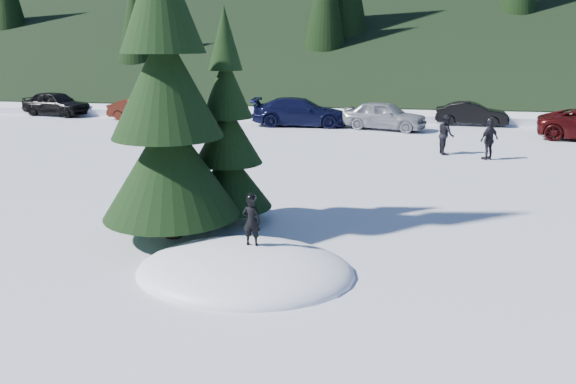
% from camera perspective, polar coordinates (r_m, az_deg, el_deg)
% --- Properties ---
extents(ground, '(200.00, 200.00, 0.00)m').
position_cam_1_polar(ground, '(11.54, -4.38, -8.13)').
color(ground, white).
rests_on(ground, ground).
extents(snow_mound, '(4.48, 3.52, 0.96)m').
position_cam_1_polar(snow_mound, '(11.54, -4.38, -8.13)').
color(snow_mound, white).
rests_on(snow_mound, ground).
extents(spruce_tall, '(3.20, 3.20, 8.60)m').
position_cam_1_polar(spruce_tall, '(13.06, -12.27, 9.39)').
color(spruce_tall, '#311D10').
rests_on(spruce_tall, ground).
extents(spruce_short, '(2.20, 2.20, 5.37)m').
position_cam_1_polar(spruce_short, '(14.22, -6.16, 5.14)').
color(spruce_short, '#311D10').
rests_on(spruce_short, ground).
extents(child_skier, '(0.38, 0.26, 1.02)m').
position_cam_1_polar(child_skier, '(11.47, -3.73, -2.97)').
color(child_skier, black).
rests_on(child_skier, snow_mound).
extents(adult_0, '(0.73, 0.88, 1.62)m').
position_cam_1_polar(adult_0, '(24.11, 15.75, 5.65)').
color(adult_0, black).
rests_on(adult_0, ground).
extents(adult_1, '(0.96, 0.89, 1.58)m').
position_cam_1_polar(adult_1, '(23.46, 19.76, 5.03)').
color(adult_1, black).
rests_on(adult_1, ground).
extents(car_0, '(4.71, 2.70, 1.51)m').
position_cam_1_polar(car_0, '(38.29, -22.48, 8.32)').
color(car_0, black).
rests_on(car_0, ground).
extents(car_1, '(3.74, 1.32, 1.23)m').
position_cam_1_polar(car_1, '(34.78, -14.77, 8.15)').
color(car_1, '#3F150B').
rests_on(car_1, ground).
extents(car_2, '(4.79, 3.22, 1.22)m').
position_cam_1_polar(car_2, '(30.09, -11.05, 7.34)').
color(car_2, '#4D4E55').
rests_on(car_2, ground).
extents(car_3, '(5.35, 2.35, 1.53)m').
position_cam_1_polar(car_3, '(31.09, 1.24, 8.14)').
color(car_3, black).
rests_on(car_3, ground).
extents(car_4, '(4.72, 3.01, 1.50)m').
position_cam_1_polar(car_4, '(30.19, 9.76, 7.69)').
color(car_4, gray).
rests_on(car_4, ground).
extents(car_5, '(3.99, 1.73, 1.28)m').
position_cam_1_polar(car_5, '(32.92, 18.15, 7.57)').
color(car_5, black).
rests_on(car_5, ground).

